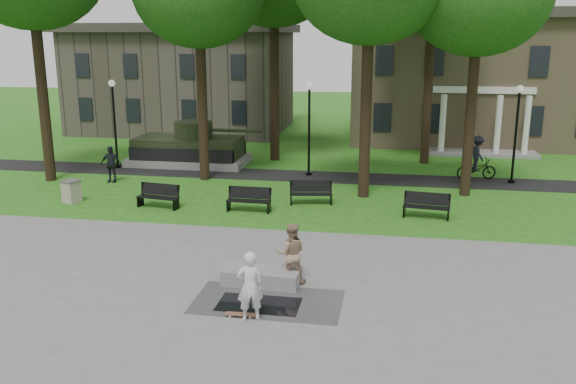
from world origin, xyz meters
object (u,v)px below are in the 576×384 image
object	(u,v)px
friend_watching	(291,253)
park_bench_0	(158,195)
skateboarder	(250,286)
trash_bin	(71,191)
concrete_block	(262,276)
cyclist	(477,162)

from	to	relation	value
friend_watching	park_bench_0	xyz separation A→B (m)	(-6.80, 7.00, -0.40)
skateboarder	park_bench_0	world-z (taller)	skateboarder
trash_bin	park_bench_0	bearing A→B (deg)	-2.03
concrete_block	park_bench_0	bearing A→B (deg)	129.65
concrete_block	friend_watching	world-z (taller)	friend_watching
skateboarder	friend_watching	distance (m)	2.63
park_bench_0	concrete_block	bearing A→B (deg)	-41.15
concrete_block	skateboarder	size ratio (longest dim) A/B	1.20
concrete_block	park_bench_0	size ratio (longest dim) A/B	1.19
concrete_block	cyclist	world-z (taller)	cyclist
concrete_block	skateboarder	world-z (taller)	skateboarder
concrete_block	friend_watching	size ratio (longest dim) A/B	1.22
skateboarder	park_bench_0	distance (m)	11.39
skateboarder	trash_bin	distance (m)	14.08
cyclist	trash_bin	bearing A→B (deg)	97.61
friend_watching	concrete_block	bearing A→B (deg)	5.19
concrete_block	friend_watching	distance (m)	1.09
friend_watching	trash_bin	size ratio (longest dim) A/B	1.88
skateboarder	cyclist	xyz separation A→B (m)	(7.54, 17.16, -0.04)
cyclist	park_bench_0	distance (m)	15.70
skateboarder	cyclist	size ratio (longest dim) A/B	0.83
cyclist	friend_watching	bearing A→B (deg)	139.42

